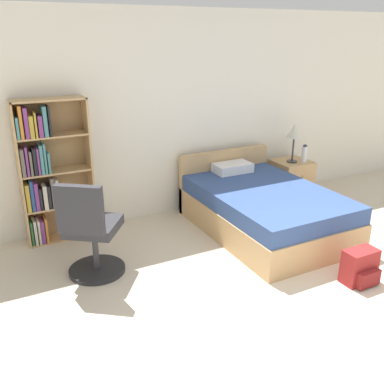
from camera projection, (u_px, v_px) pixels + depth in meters
ground_plane at (365, 348)px, 3.32m from camera, size 14.00×14.00×0.00m
wall_back at (182, 115)px, 5.56m from camera, size 9.00×0.06×2.60m
bookshelf at (46, 172)px, 4.79m from camera, size 0.79×0.28×1.64m
bed at (262, 208)px, 5.25m from camera, size 1.35×2.02×0.80m
office_chair at (91, 233)px, 4.15m from camera, size 0.70×0.72×1.03m
nightstand at (291, 180)px, 6.27m from camera, size 0.51×0.50×0.57m
table_lamp at (294, 132)px, 5.97m from camera, size 0.22×0.22×0.56m
water_bottle at (304, 154)px, 6.07m from camera, size 0.08×0.08×0.25m
backpack_red at (360, 267)px, 4.15m from camera, size 0.34×0.25×0.34m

